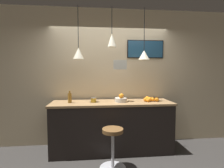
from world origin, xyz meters
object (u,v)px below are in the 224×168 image
(spread_jar, at_px, (93,100))
(mounted_tv, at_px, (145,49))
(bar_stool, at_px, (113,144))
(juice_bottle, at_px, (70,98))
(fruit_bowl, at_px, (121,99))

(spread_jar, distance_m, mounted_tv, 1.58)
(bar_stool, relative_size, juice_bottle, 2.91)
(spread_jar, bearing_deg, juice_bottle, -180.00)
(fruit_bowl, relative_size, juice_bottle, 1.03)
(bar_stool, distance_m, juice_bottle, 1.18)
(bar_stool, bearing_deg, spread_jar, 116.01)
(juice_bottle, height_order, spread_jar, juice_bottle)
(juice_bottle, distance_m, spread_jar, 0.45)
(juice_bottle, distance_m, mounted_tv, 1.89)
(mounted_tv, bearing_deg, juice_bottle, -165.69)
(spread_jar, bearing_deg, fruit_bowl, 0.35)
(bar_stool, bearing_deg, juice_bottle, 140.18)
(bar_stool, xyz_separation_m, juice_bottle, (-0.75, 0.63, 0.66))
(spread_jar, relative_size, mounted_tv, 0.13)
(spread_jar, xyz_separation_m, mounted_tv, (1.13, 0.40, 1.03))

